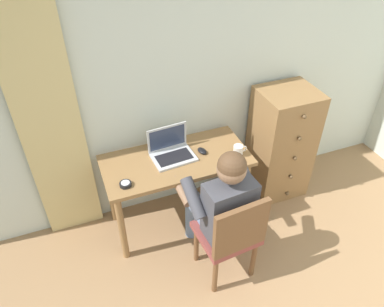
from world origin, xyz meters
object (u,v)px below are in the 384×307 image
at_px(desk, 177,169).
at_px(laptop, 171,150).
at_px(desk_clock, 126,184).
at_px(person_seated, 220,201).
at_px(dresser, 281,144).
at_px(coffee_mug, 238,150).
at_px(chair, 231,234).
at_px(computer_mouse, 202,151).

height_order(desk, laptop, laptop).
distance_m(laptop, desk_clock, 0.49).
bearing_deg(person_seated, dresser, 32.75).
height_order(dresser, coffee_mug, dresser).
bearing_deg(desk, chair, -75.36).
relative_size(dresser, chair, 1.27).
height_order(computer_mouse, desk_clock, computer_mouse).
xyz_separation_m(dresser, person_seated, (-0.90, -0.58, 0.12)).
bearing_deg(person_seated, coffee_mug, 48.60).
bearing_deg(coffee_mug, desk_clock, -178.48).
xyz_separation_m(laptop, desk_clock, (-0.44, -0.22, -0.04)).
relative_size(person_seated, desk_clock, 13.16).
distance_m(person_seated, coffee_mug, 0.50).
bearing_deg(chair, person_seated, 93.89).
bearing_deg(desk, coffee_mug, -15.73).
distance_m(desk, desk_clock, 0.50).
bearing_deg(coffee_mug, laptop, 159.11).
distance_m(computer_mouse, coffee_mug, 0.30).
xyz_separation_m(desk, dresser, (1.06, 0.07, -0.07)).
bearing_deg(dresser, chair, -139.37).
distance_m(desk_clock, coffee_mug, 0.95).
relative_size(desk, person_seated, 1.02).
xyz_separation_m(chair, coffee_mug, (0.31, 0.55, 0.29)).
height_order(laptop, coffee_mug, laptop).
bearing_deg(laptop, desk_clock, -153.21).
height_order(desk, desk_clock, desk_clock).
relative_size(chair, computer_mouse, 8.67).
distance_m(chair, person_seated, 0.26).
relative_size(dresser, person_seated, 0.93).
xyz_separation_m(chair, desk_clock, (-0.64, 0.52, 0.26)).
bearing_deg(chair, coffee_mug, 60.40).
distance_m(desk, computer_mouse, 0.26).
distance_m(laptop, computer_mouse, 0.26).
height_order(chair, laptop, laptop).
xyz_separation_m(dresser, laptop, (-1.08, -0.01, 0.23)).
bearing_deg(computer_mouse, desk_clock, 179.68).
height_order(laptop, computer_mouse, laptop).
height_order(person_seated, coffee_mug, person_seated).
xyz_separation_m(desk, chair, (0.18, -0.69, -0.13)).
bearing_deg(coffee_mug, dresser, 20.00).
xyz_separation_m(chair, computer_mouse, (0.05, 0.69, 0.26)).
height_order(desk, dresser, dresser).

